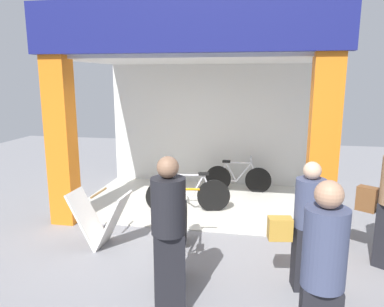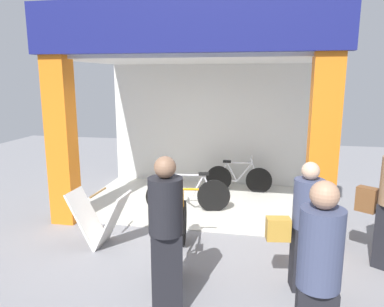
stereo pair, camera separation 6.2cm
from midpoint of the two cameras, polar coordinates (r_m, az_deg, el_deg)
name	(u,v)px [view 1 (the left image)]	position (r m, az deg, el deg)	size (l,w,h in m)	color
ground_plane	(184,230)	(6.22, -1.54, -11.78)	(17.20, 17.20, 0.00)	gray
shop_facade	(199,108)	(7.11, 0.78, 7.12)	(4.80, 3.20, 3.61)	beige
bicycle_inside_0	(188,194)	(6.88, -0.83, -6.35)	(1.54, 0.48, 0.87)	black
bicycle_inside_1	(238,178)	(8.14, 6.88, -3.78)	(1.44, 0.39, 0.79)	black
bicycle_parked_0	(182,234)	(5.15, -1.93, -12.42)	(0.47, 1.70, 0.94)	black
sandwich_board_sign	(100,219)	(5.71, -14.34, -9.83)	(0.88, 0.50, 0.85)	silver
pedestrian_0	(306,225)	(4.55, 16.88, -10.60)	(0.67, 0.39, 1.55)	black
pedestrian_1	(322,285)	(3.19, 18.92, -18.67)	(0.34, 0.34, 1.74)	black
pedestrian_2	(169,234)	(3.90, -4.08, -12.33)	(0.45, 0.45, 1.72)	black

